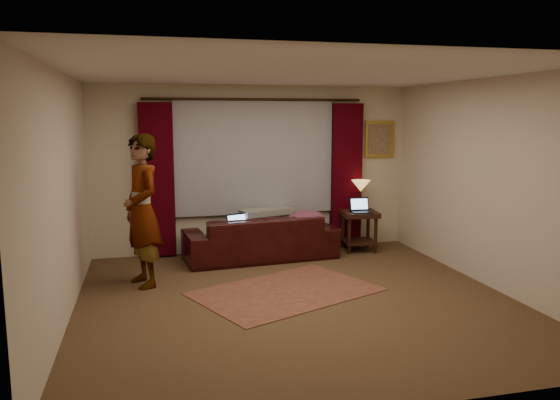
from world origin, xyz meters
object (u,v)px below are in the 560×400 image
object	(u,v)px
sofa	(260,229)
person	(142,211)
laptop_table	(361,205)
end_table	(359,231)
laptop_sofa	(241,224)
tiffany_lamp	(361,195)

from	to	relation	value
sofa	person	bearing A→B (deg)	23.65
sofa	laptop_table	size ratio (longest dim) A/B	6.78
end_table	laptop_table	distance (m)	0.44
sofa	end_table	distance (m)	1.63
laptop_sofa	tiffany_lamp	size ratio (longest dim) A/B	0.77
sofa	person	world-z (taller)	person
sofa	laptop_table	bearing A→B (deg)	174.74
laptop_sofa	end_table	distance (m)	1.97
end_table	laptop_table	size ratio (longest dim) A/B	1.91
laptop_sofa	laptop_table	bearing A→B (deg)	-17.43
laptop_sofa	end_table	world-z (taller)	laptop_sofa
sofa	laptop_table	distance (m)	1.64
sofa	laptop_sofa	size ratio (longest dim) A/B	6.16
sofa	end_table	world-z (taller)	sofa
laptop_table	laptop_sofa	bearing A→B (deg)	-173.03
laptop_sofa	person	size ratio (longest dim) A/B	0.19
tiffany_lamp	person	bearing A→B (deg)	-161.13
end_table	person	xyz separation A→B (m)	(-3.32, -1.04, 0.64)
tiffany_lamp	laptop_sofa	bearing A→B (deg)	-169.60
end_table	tiffany_lamp	distance (m)	0.57
laptop_sofa	person	bearing A→B (deg)	-171.81
tiffany_lamp	sofa	bearing A→B (deg)	-172.38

